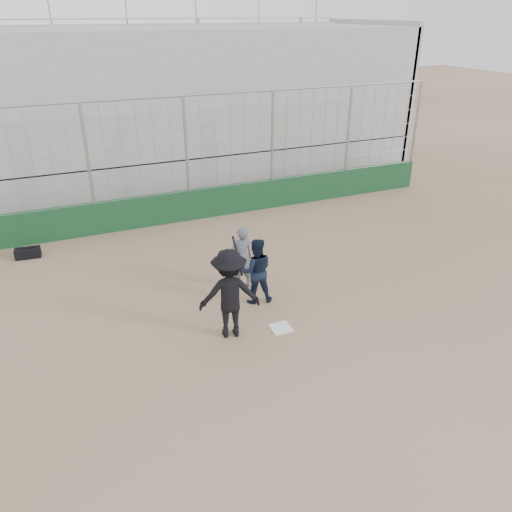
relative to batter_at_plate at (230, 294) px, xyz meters
name	(u,v)px	position (x,y,z in m)	size (l,w,h in m)	color
ground	(281,328)	(1.09, -0.25, -1.00)	(90.00, 90.00, 0.00)	brown
home_plate	(281,328)	(1.09, -0.25, -0.99)	(0.44, 0.44, 0.02)	white
backstop	(189,192)	(1.09, 6.75, -0.04)	(18.10, 0.25, 4.04)	#11351B
bleachers	(150,106)	(1.09, 11.70, 1.92)	(20.25, 6.70, 6.98)	gray
batter_at_plate	(230,294)	(0.00, 0.00, 0.00)	(1.43, 1.03, 2.13)	black
catcher_crouched	(256,281)	(1.03, 1.00, -0.44)	(0.92, 0.78, 1.12)	black
umpire	(242,261)	(0.99, 1.81, -0.26)	(0.60, 0.39, 1.48)	#4F5764
equipment_bag	(28,253)	(-3.98, 5.74, -0.85)	(0.71, 0.36, 0.33)	black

